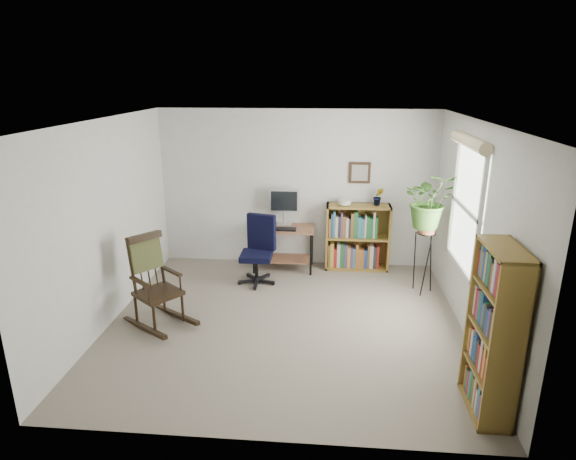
# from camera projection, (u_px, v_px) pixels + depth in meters

# --- Properties ---
(floor) EXTENTS (4.20, 4.00, 0.00)m
(floor) POSITION_uv_depth(u_px,v_px,m) (285.00, 322.00, 5.84)
(floor) COLOR gray
(floor) RESTS_ON ground
(ceiling) EXTENTS (4.20, 4.00, 0.00)m
(ceiling) POSITION_uv_depth(u_px,v_px,m) (285.00, 121.00, 5.10)
(ceiling) COLOR silver
(ceiling) RESTS_ON ground
(wall_back) EXTENTS (4.20, 0.00, 2.40)m
(wall_back) POSITION_uv_depth(u_px,v_px,m) (297.00, 189.00, 7.37)
(wall_back) COLOR silver
(wall_back) RESTS_ON ground
(wall_front) EXTENTS (4.20, 0.00, 2.40)m
(wall_front) POSITION_uv_depth(u_px,v_px,m) (260.00, 309.00, 3.57)
(wall_front) COLOR silver
(wall_front) RESTS_ON ground
(wall_left) EXTENTS (0.00, 4.00, 2.40)m
(wall_left) POSITION_uv_depth(u_px,v_px,m) (107.00, 224.00, 5.64)
(wall_left) COLOR silver
(wall_left) RESTS_ON ground
(wall_right) EXTENTS (0.00, 4.00, 2.40)m
(wall_right) POSITION_uv_depth(u_px,v_px,m) (474.00, 233.00, 5.30)
(wall_right) COLOR silver
(wall_right) RESTS_ON ground
(window) EXTENTS (0.12, 1.20, 1.50)m
(window) POSITION_uv_depth(u_px,v_px,m) (466.00, 208.00, 5.53)
(window) COLOR silver
(window) RESTS_ON wall_right
(desk) EXTENTS (0.93, 0.51, 0.67)m
(desk) POSITION_uv_depth(u_px,v_px,m) (283.00, 248.00, 7.36)
(desk) COLOR brown
(desk) RESTS_ON floor
(monitor) EXTENTS (0.46, 0.16, 0.56)m
(monitor) POSITION_uv_depth(u_px,v_px,m) (284.00, 207.00, 7.31)
(monitor) COLOR silver
(monitor) RESTS_ON desk
(keyboard) EXTENTS (0.40, 0.15, 0.02)m
(keyboard) POSITION_uv_depth(u_px,v_px,m) (283.00, 229.00, 7.14)
(keyboard) COLOR black
(keyboard) RESTS_ON desk
(office_chair) EXTENTS (0.67, 0.67, 0.99)m
(office_chair) POSITION_uv_depth(u_px,v_px,m) (256.00, 251.00, 6.80)
(office_chair) COLOR black
(office_chair) RESTS_ON floor
(rocking_chair) EXTENTS (1.11, 1.05, 1.12)m
(rocking_chair) POSITION_uv_depth(u_px,v_px,m) (157.00, 281.00, 5.63)
(rocking_chair) COLOR black
(rocking_chair) RESTS_ON floor
(low_bookshelf) EXTENTS (0.96, 0.32, 1.01)m
(low_bookshelf) POSITION_uv_depth(u_px,v_px,m) (357.00, 237.00, 7.33)
(low_bookshelf) COLOR olive
(low_bookshelf) RESTS_ON floor
(tall_bookshelf) EXTENTS (0.29, 0.67, 1.54)m
(tall_bookshelf) POSITION_uv_depth(u_px,v_px,m) (494.00, 333.00, 4.09)
(tall_bookshelf) COLOR olive
(tall_bookshelf) RESTS_ON floor
(plant_stand) EXTENTS (0.29, 0.29, 1.00)m
(plant_stand) POSITION_uv_depth(u_px,v_px,m) (424.00, 258.00, 6.51)
(plant_stand) COLOR black
(plant_stand) RESTS_ON floor
(spider_plant) EXTENTS (1.69, 1.88, 1.46)m
(spider_plant) POSITION_uv_depth(u_px,v_px,m) (432.00, 173.00, 6.16)
(spider_plant) COLOR #386523
(spider_plant) RESTS_ON plant_stand
(potted_plant_small) EXTENTS (0.13, 0.24, 0.11)m
(potted_plant_small) POSITION_uv_depth(u_px,v_px,m) (378.00, 202.00, 7.15)
(potted_plant_small) COLOR #386523
(potted_plant_small) RESTS_ON low_bookshelf
(framed_picture) EXTENTS (0.32, 0.04, 0.32)m
(framed_picture) POSITION_uv_depth(u_px,v_px,m) (360.00, 173.00, 7.18)
(framed_picture) COLOR black
(framed_picture) RESTS_ON wall_back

